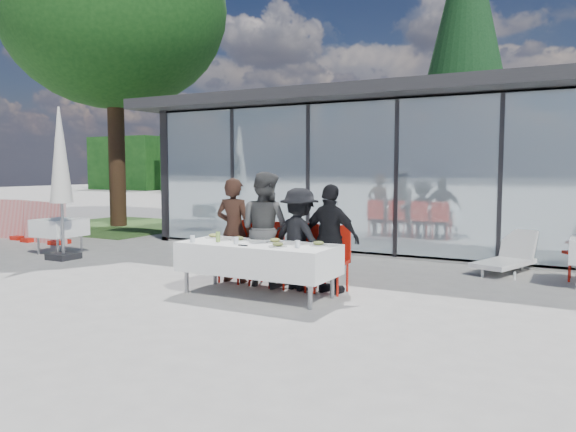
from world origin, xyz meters
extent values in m
plane|color=#9E9B96|center=(0.00, 0.00, 0.00)|extent=(90.00, 90.00, 0.00)
cube|color=gray|center=(2.00, 8.00, 0.05)|extent=(14.00, 8.00, 0.10)
cube|color=black|center=(2.00, 11.90, 1.60)|extent=(14.00, 0.20, 3.20)
cube|color=black|center=(-4.90, 8.00, 1.60)|extent=(0.20, 8.00, 3.20)
cube|color=silver|center=(2.00, 4.03, 1.60)|extent=(13.60, 0.06, 3.10)
cube|color=#2D2D30|center=(2.00, 7.60, 3.32)|extent=(14.80, 8.80, 0.24)
cube|color=#262628|center=(-4.80, 4.03, 1.60)|extent=(0.08, 0.10, 3.10)
cube|color=#262628|center=(-2.86, 4.03, 1.60)|extent=(0.08, 0.10, 3.10)
cube|color=#262628|center=(-0.91, 4.03, 1.60)|extent=(0.08, 0.10, 3.10)
cube|color=#262628|center=(1.03, 4.03, 1.60)|extent=(0.08, 0.10, 3.10)
cube|color=#262628|center=(2.97, 4.03, 1.60)|extent=(0.08, 0.10, 3.10)
cube|color=red|center=(-0.50, 6.50, 0.45)|extent=(0.45, 0.45, 0.90)
cube|color=red|center=(1.00, 7.00, 0.45)|extent=(0.45, 0.45, 0.90)
cube|color=red|center=(3.50, 6.50, 0.45)|extent=(0.45, 0.45, 0.90)
cube|color=#103511|center=(-30.00, 28.00, 2.20)|extent=(6.50, 2.00, 4.40)
cube|color=#103511|center=(-22.00, 28.00, 2.20)|extent=(6.50, 2.00, 4.40)
cube|color=#103511|center=(-14.00, 28.00, 2.20)|extent=(6.50, 2.00, 4.40)
cube|color=#103511|center=(-6.00, 28.00, 2.20)|extent=(6.50, 2.00, 4.40)
cube|color=#103511|center=(2.00, 28.00, 2.20)|extent=(6.50, 2.00, 4.40)
cube|color=white|center=(0.31, -0.05, 0.54)|extent=(2.26, 0.96, 0.42)
cylinder|color=gray|center=(-0.69, -0.40, 0.35)|extent=(0.06, 0.06, 0.71)
cylinder|color=gray|center=(1.31, -0.40, 0.35)|extent=(0.06, 0.06, 0.71)
cylinder|color=gray|center=(-0.69, 0.30, 0.35)|extent=(0.06, 0.06, 0.71)
cylinder|color=gray|center=(1.31, 0.30, 0.35)|extent=(0.06, 0.06, 0.71)
imported|color=#331E16|center=(-0.53, 0.60, 0.83)|extent=(0.66, 0.66, 1.66)
cube|color=red|center=(-0.53, 0.61, 0.45)|extent=(0.44, 0.44, 0.05)
cube|color=red|center=(-0.53, 0.81, 0.70)|extent=(0.44, 0.04, 0.55)
cylinder|color=red|center=(-0.71, 0.43, 0.21)|extent=(0.04, 0.04, 0.43)
cylinder|color=red|center=(-0.35, 0.43, 0.21)|extent=(0.04, 0.04, 0.43)
cylinder|color=red|center=(-0.71, 0.79, 0.21)|extent=(0.04, 0.04, 0.43)
cylinder|color=red|center=(-0.35, 0.79, 0.21)|extent=(0.04, 0.04, 0.43)
imported|color=#4B4B4B|center=(0.04, 0.60, 0.88)|extent=(0.98, 0.98, 1.75)
cube|color=red|center=(0.04, 0.61, 0.45)|extent=(0.44, 0.44, 0.05)
cube|color=red|center=(0.04, 0.81, 0.70)|extent=(0.44, 0.04, 0.55)
cylinder|color=red|center=(-0.14, 0.43, 0.21)|extent=(0.04, 0.04, 0.43)
cylinder|color=red|center=(0.22, 0.43, 0.21)|extent=(0.04, 0.04, 0.43)
cylinder|color=red|center=(-0.14, 0.79, 0.21)|extent=(0.04, 0.04, 0.43)
cylinder|color=red|center=(0.22, 0.79, 0.21)|extent=(0.04, 0.04, 0.43)
imported|color=black|center=(0.64, 0.60, 0.76)|extent=(1.22, 1.22, 1.52)
cube|color=red|center=(0.64, 0.61, 0.45)|extent=(0.44, 0.44, 0.05)
cube|color=red|center=(0.64, 0.81, 0.70)|extent=(0.44, 0.04, 0.55)
cylinder|color=red|center=(0.46, 0.43, 0.21)|extent=(0.04, 0.04, 0.43)
cylinder|color=red|center=(0.82, 0.43, 0.21)|extent=(0.04, 0.04, 0.43)
cylinder|color=red|center=(0.46, 0.79, 0.21)|extent=(0.04, 0.04, 0.43)
cylinder|color=red|center=(0.82, 0.79, 0.21)|extent=(0.04, 0.04, 0.43)
imported|color=black|center=(1.15, 0.60, 0.79)|extent=(1.06, 1.06, 1.58)
cube|color=red|center=(1.15, 0.61, 0.45)|extent=(0.44, 0.44, 0.05)
cube|color=red|center=(1.15, 0.81, 0.70)|extent=(0.44, 0.04, 0.55)
cylinder|color=red|center=(0.97, 0.43, 0.21)|extent=(0.04, 0.04, 0.43)
cylinder|color=red|center=(1.33, 0.43, 0.21)|extent=(0.04, 0.04, 0.43)
cylinder|color=red|center=(0.97, 0.79, 0.21)|extent=(0.04, 0.04, 0.43)
cylinder|color=red|center=(1.33, 0.79, 0.21)|extent=(0.04, 0.04, 0.43)
cylinder|color=white|center=(-0.60, 0.15, 0.76)|extent=(0.25, 0.25, 0.01)
ellipsoid|color=#CCB251|center=(-0.60, 0.15, 0.79)|extent=(0.15, 0.15, 0.05)
cylinder|color=white|center=(-0.07, 0.05, 0.76)|extent=(0.25, 0.25, 0.01)
ellipsoid|color=#3D5F23|center=(-0.07, 0.05, 0.79)|extent=(0.15, 0.15, 0.05)
cylinder|color=white|center=(0.50, 0.12, 0.76)|extent=(0.25, 0.25, 0.01)
ellipsoid|color=#CCB251|center=(0.50, 0.12, 0.79)|extent=(0.15, 0.15, 0.05)
cylinder|color=white|center=(1.18, 0.12, 0.76)|extent=(0.25, 0.25, 0.01)
ellipsoid|color=#3D5F23|center=(1.18, 0.12, 0.79)|extent=(0.15, 0.15, 0.05)
cylinder|color=white|center=(0.75, -0.24, 0.76)|extent=(0.25, 0.25, 0.01)
ellipsoid|color=#3D5F23|center=(0.75, -0.24, 0.79)|extent=(0.15, 0.15, 0.05)
cylinder|color=#85AC47|center=(-0.27, -0.19, 0.82)|extent=(0.06, 0.06, 0.15)
cylinder|color=silver|center=(0.08, -0.25, 0.80)|extent=(0.07, 0.07, 0.10)
cylinder|color=silver|center=(1.01, -0.17, 0.80)|extent=(0.07, 0.07, 0.10)
cylinder|color=silver|center=(-0.58, -0.39, 0.80)|extent=(0.07, 0.07, 0.10)
cube|color=black|center=(0.27, -0.37, 0.76)|extent=(0.14, 0.03, 0.01)
cube|color=white|center=(-5.40, 1.27, 0.56)|extent=(0.86, 0.86, 0.36)
cylinder|color=gray|center=(-5.70, 0.97, 0.36)|extent=(0.05, 0.05, 0.72)
cylinder|color=gray|center=(-5.10, 0.97, 0.36)|extent=(0.05, 0.05, 0.72)
cylinder|color=gray|center=(-5.70, 1.57, 0.36)|extent=(0.05, 0.05, 0.72)
cylinder|color=gray|center=(-5.10, 1.57, 0.36)|extent=(0.05, 0.05, 0.72)
cylinder|color=red|center=(4.17, 3.12, 0.21)|extent=(0.04, 0.04, 0.43)
cylinder|color=red|center=(4.17, 3.48, 0.21)|extent=(0.04, 0.04, 0.43)
cube|color=black|center=(-4.76, 0.82, 0.06)|extent=(0.50, 0.50, 0.12)
cylinder|color=gray|center=(-4.76, 0.82, 1.35)|extent=(0.06, 0.06, 2.70)
cone|color=silver|center=(-4.76, 0.82, 2.06)|extent=(0.44, 0.44, 1.88)
cube|color=red|center=(-7.17, 2.29, 0.50)|extent=(1.40, 0.12, 1.00)
cube|color=red|center=(-7.67, 2.29, 0.05)|extent=(0.30, 0.45, 0.10)
cube|color=red|center=(-6.67, 2.29, 0.05)|extent=(0.30, 0.45, 0.10)
cube|color=red|center=(-8.77, 2.44, 0.50)|extent=(1.40, 0.22, 1.00)
cube|color=red|center=(-8.27, 2.44, 0.05)|extent=(0.30, 0.45, 0.10)
cube|color=white|center=(3.14, 3.40, 0.18)|extent=(0.99, 1.42, 0.08)
cube|color=white|center=(3.32, 3.92, 0.45)|extent=(0.65, 0.44, 0.54)
cylinder|color=white|center=(2.89, 2.85, 0.07)|extent=(0.04, 0.04, 0.14)
cylinder|color=white|center=(3.39, 2.85, 0.07)|extent=(0.04, 0.04, 0.14)
cylinder|color=white|center=(2.89, 3.95, 0.07)|extent=(0.04, 0.04, 0.14)
cylinder|color=white|center=(3.39, 3.95, 0.07)|extent=(0.04, 0.04, 0.14)
cylinder|color=#382316|center=(-8.50, 6.00, 2.20)|extent=(0.50, 0.50, 4.40)
ellipsoid|color=#103511|center=(-8.50, 6.00, 6.50)|extent=(7.04, 6.40, 5.76)
cylinder|color=#382316|center=(0.50, 13.00, 1.00)|extent=(0.44, 0.44, 2.00)
cone|color=black|center=(0.50, 13.00, 6.00)|extent=(4.00, 4.00, 9.00)
cube|color=#385926|center=(-8.50, 6.00, 0.01)|extent=(5.00, 5.00, 0.02)
camera|label=1|loc=(4.44, -6.75, 1.81)|focal=35.00mm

